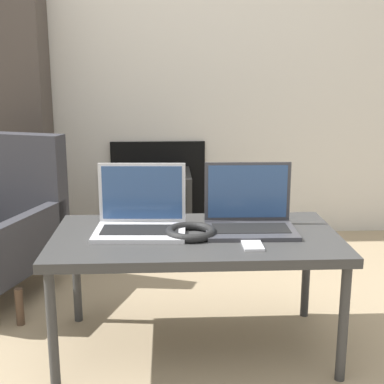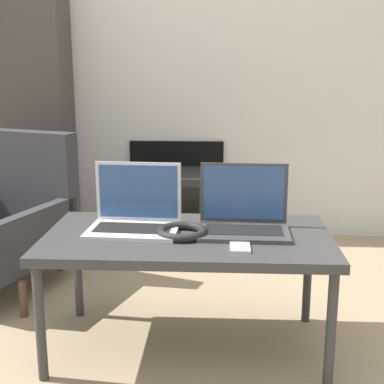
% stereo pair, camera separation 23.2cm
% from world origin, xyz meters
% --- Properties ---
extents(wall_back, '(7.00, 0.08, 2.60)m').
position_xyz_m(wall_back, '(-0.00, 1.92, 1.29)').
color(wall_back, beige).
rests_on(wall_back, ground_plane).
extents(table, '(1.10, 0.59, 0.48)m').
position_xyz_m(table, '(0.00, 0.39, 0.44)').
color(table, '#333333').
rests_on(table, ground_plane).
extents(laptop_left, '(0.36, 0.26, 0.26)m').
position_xyz_m(laptop_left, '(-0.21, 0.45, 0.53)').
color(laptop_left, silver).
rests_on(laptop_left, table).
extents(laptop_right, '(0.35, 0.25, 0.26)m').
position_xyz_m(laptop_right, '(0.22, 0.45, 0.53)').
color(laptop_right, '#38383D').
rests_on(laptop_right, table).
extents(headphones, '(0.20, 0.20, 0.03)m').
position_xyz_m(headphones, '(-0.02, 0.37, 0.49)').
color(headphones, black).
rests_on(headphones, table).
extents(phone, '(0.07, 0.15, 0.01)m').
position_xyz_m(phone, '(0.20, 0.26, 0.48)').
color(phone, silver).
rests_on(phone, table).
extents(tv, '(0.41, 0.43, 0.47)m').
position_xyz_m(tv, '(-0.17, 1.66, 0.23)').
color(tv, black).
rests_on(tv, ground_plane).
extents(armchair, '(0.73, 0.80, 0.78)m').
position_xyz_m(armchair, '(-0.94, 1.01, 0.35)').
color(armchair, '#2D2D33').
rests_on(armchair, ground_plane).
extents(bookshelf, '(0.84, 0.32, 1.60)m').
position_xyz_m(bookshelf, '(-1.25, 1.72, 0.80)').
color(bookshelf, '#3F3833').
rests_on(bookshelf, ground_plane).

